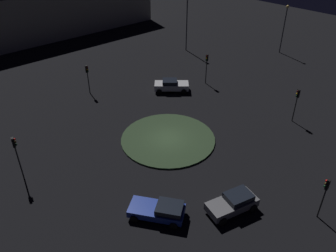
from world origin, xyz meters
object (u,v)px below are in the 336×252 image
object	(u,v)px
traffic_light_south	(16,151)
traffic_light_east	(325,191)
traffic_light_west	(88,74)
traffic_light_northwest	(207,63)
streetlamp_northwest	(187,15)
car_silver	(171,85)
car_blue	(160,210)
streetlamp_north	(284,24)
traffic_light_northeast	(297,99)
car_grey	(233,203)
store_building	(45,7)

from	to	relation	value
traffic_light_south	traffic_light_east	bearing A→B (deg)	-35.54
traffic_light_west	traffic_light_northwest	xyz separation A→B (m)	(8.77, 12.58, 0.21)
traffic_light_east	streetlamp_northwest	xyz separation A→B (m)	(-31.28, 19.72, 3.07)
car_silver	traffic_light_south	size ratio (longest dim) A/B	0.98
car_blue	traffic_light_northwest	bearing A→B (deg)	-90.85
car_silver	traffic_light_east	world-z (taller)	traffic_light_east
traffic_light_west	streetlamp_northwest	world-z (taller)	streetlamp_northwest
traffic_light_south	streetlamp_north	distance (m)	43.50
car_silver	traffic_light_northwest	distance (m)	5.57
traffic_light_south	traffic_light_west	bearing A→B (deg)	54.93
car_blue	traffic_light_northwest	size ratio (longest dim) A/B	1.13
traffic_light_south	traffic_light_northeast	bearing A→B (deg)	-5.53
car_grey	car_blue	bearing A→B (deg)	-20.88
car_silver	streetlamp_northwest	bearing A→B (deg)	80.20
car_blue	car_silver	distance (m)	21.41
car_silver	traffic_light_east	xyz separation A→B (m)	(22.96, -7.48, 1.92)
store_building	streetlamp_north	bearing A→B (deg)	124.70
traffic_light_south	streetlamp_northwest	size ratio (longest dim) A/B	0.50
traffic_light_east	streetlamp_north	size ratio (longest dim) A/B	0.51
traffic_light_west	streetlamp_northwest	bearing A→B (deg)	95.39
car_grey	traffic_light_west	xyz separation A→B (m)	(-24.79, 3.78, 1.92)
streetlamp_north	car_grey	bearing A→B (deg)	-66.57
traffic_light_west	traffic_light_south	bearing A→B (deg)	-53.91
traffic_light_east	car_grey	bearing A→B (deg)	35.82
traffic_light_northwest	car_blue	bearing A→B (deg)	7.45
traffic_light_east	store_building	world-z (taller)	store_building
car_silver	streetlamp_northwest	xyz separation A→B (m)	(-8.32, 12.23, 4.99)
store_building	traffic_light_east	bearing A→B (deg)	86.32
traffic_light_south	store_building	world-z (taller)	store_building
traffic_light_northwest	streetlamp_northwest	distance (m)	12.86
traffic_light_northwest	streetlamp_northwest	world-z (taller)	streetlamp_northwest
traffic_light_east	streetlamp_northwest	world-z (taller)	streetlamp_northwest
car_blue	car_grey	xyz separation A→B (m)	(3.67, 4.54, 0.08)
traffic_light_east	traffic_light_northeast	xyz separation A→B (m)	(-8.16, 11.60, 0.07)
traffic_light_northwest	traffic_light_northeast	size ratio (longest dim) A/B	1.05
car_silver	traffic_light_east	size ratio (longest dim) A/B	1.15
car_grey	traffic_light_south	distance (m)	18.43
streetlamp_northwest	store_building	distance (m)	27.26
streetlamp_northwest	store_building	world-z (taller)	streetlamp_northwest
traffic_light_west	streetlamp_north	xyz separation A→B (m)	(10.22, 29.84, 1.91)
traffic_light_northeast	traffic_light_east	bearing A→B (deg)	66.48
traffic_light_west	streetlamp_north	size ratio (longest dim) A/B	0.51
car_grey	store_building	bearing A→B (deg)	-86.29
traffic_light_east	traffic_light_south	bearing A→B (deg)	31.67
store_building	traffic_light_northwest	bearing A→B (deg)	100.72
traffic_light_northeast	streetlamp_north	world-z (taller)	streetlamp_north
traffic_light_northwest	streetlamp_northwest	size ratio (longest dim) A/B	0.46
traffic_light_northeast	traffic_light_south	bearing A→B (deg)	5.44
car_blue	streetlamp_northwest	size ratio (longest dim) A/B	0.52
car_grey	store_building	distance (m)	52.97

